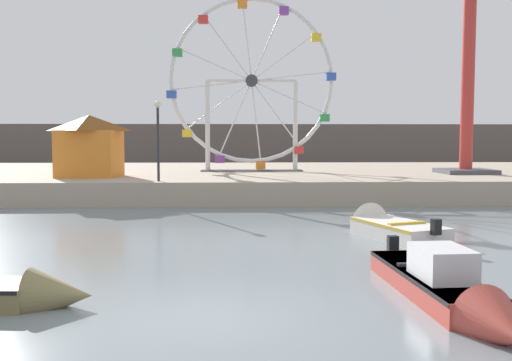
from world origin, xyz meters
TOP-DOWN VIEW (x-y plane):
  - ground_plane at (0.00, 0.00)m, footprint 240.00×240.00m
  - quay_promenade at (0.00, 25.92)m, footprint 110.00×20.25m
  - distant_town_skyline at (0.00, 48.38)m, footprint 140.00×3.00m
  - motorboat_white_red_stripe at (5.30, 8.08)m, footprint 2.71×4.38m
  - motorboat_faded_red at (4.50, 0.44)m, footprint 1.40×5.79m
  - ferris_wheel_white_frame at (1.58, 24.42)m, footprint 9.95×1.20m
  - drop_tower_red_tower at (13.45, 21.85)m, footprint 2.80×2.80m
  - carnival_booth_orange_canopy at (-6.80, 19.79)m, footprint 3.39×2.92m
  - promenade_lamp_near at (-2.92, 16.68)m, footprint 0.32×0.32m

SIDE VIEW (x-z plane):
  - ground_plane at x=0.00m, z-range 0.00..0.00m
  - motorboat_white_red_stripe at x=5.30m, z-range -0.41..0.99m
  - motorboat_faded_red at x=4.50m, z-range -0.36..1.00m
  - quay_promenade at x=0.00m, z-range 0.00..1.10m
  - distant_town_skyline at x=0.00m, z-range 0.00..4.40m
  - carnival_booth_orange_canopy at x=-6.80m, z-range 1.16..4.29m
  - promenade_lamp_near at x=-2.92m, z-range 1.68..5.34m
  - ferris_wheel_white_frame at x=1.58m, z-range 1.12..11.29m
  - drop_tower_red_tower at x=13.45m, z-range 1.01..15.85m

